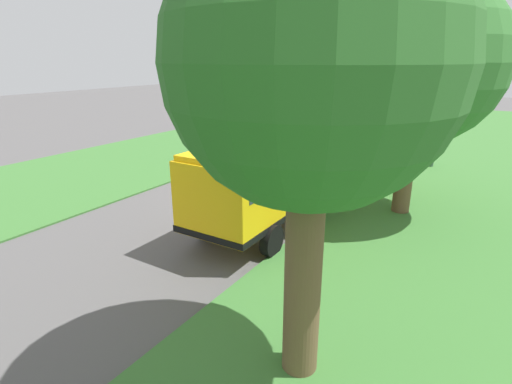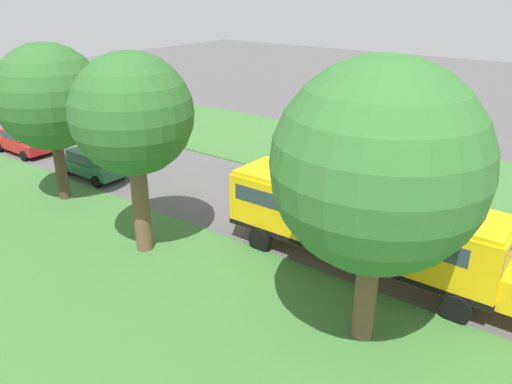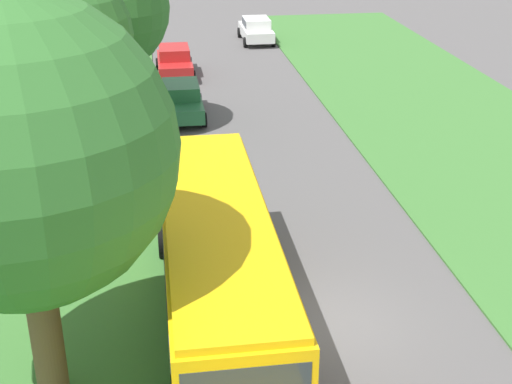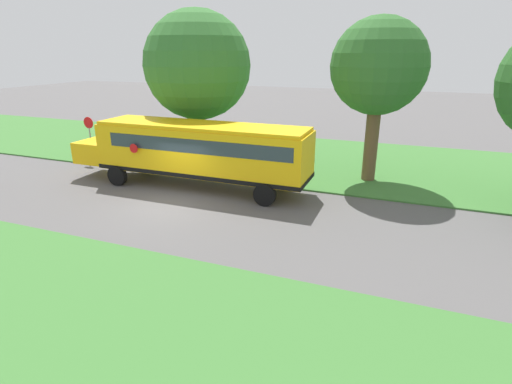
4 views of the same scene
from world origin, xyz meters
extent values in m
plane|color=#565454|center=(0.00, 0.00, 0.00)|extent=(120.00, 120.00, 0.00)
cube|color=#3D7533|center=(-10.00, 0.00, 0.04)|extent=(12.00, 80.00, 0.08)
cube|color=#3D7533|center=(9.00, 0.00, 0.04)|extent=(10.00, 80.00, 0.07)
cube|color=yellow|center=(-2.73, 0.33, 1.90)|extent=(2.50, 10.50, 2.20)
cube|color=yellow|center=(-2.73, 0.33, 3.08)|extent=(2.35, 10.29, 0.16)
cube|color=black|center=(-2.73, 0.33, 0.92)|extent=(2.54, 10.54, 0.20)
cube|color=#2D3842|center=(-2.73, 0.63, 2.36)|extent=(2.53, 9.24, 0.64)
cube|color=#2D3842|center=(-2.73, -4.87, 2.36)|extent=(2.25, 0.12, 0.80)
cylinder|color=red|center=(-1.30, -2.55, 2.05)|extent=(0.03, 0.44, 0.44)
cylinder|color=black|center=(-1.48, -3.87, 0.50)|extent=(0.30, 1.00, 1.00)
cylinder|color=black|center=(-3.98, -3.87, 0.50)|extent=(0.30, 1.00, 1.00)
cylinder|color=black|center=(-1.48, 4.01, 0.50)|extent=(0.30, 1.00, 1.00)
cylinder|color=black|center=(-3.98, 4.01, 0.50)|extent=(0.30, 1.00, 1.00)
cube|color=#236038|center=(-2.80, 16.72, 0.64)|extent=(1.80, 4.40, 0.64)
cube|color=#236038|center=(-2.80, 16.87, 1.26)|extent=(1.60, 2.20, 0.60)
cube|color=#2D3842|center=(-2.80, 16.87, 1.28)|extent=(1.62, 2.02, 0.45)
cylinder|color=black|center=(-1.90, 15.23, 0.32)|extent=(0.22, 0.64, 0.64)
cylinder|color=black|center=(-3.70, 15.23, 0.32)|extent=(0.22, 0.64, 0.64)
cylinder|color=black|center=(-1.90, 18.22, 0.32)|extent=(0.22, 0.64, 0.64)
cylinder|color=black|center=(-3.70, 18.22, 0.32)|extent=(0.22, 0.64, 0.64)
cube|color=#B21E1E|center=(-2.80, 23.93, 0.64)|extent=(1.80, 4.40, 0.64)
cube|color=#B21E1E|center=(-2.80, 24.08, 1.26)|extent=(1.60, 2.20, 0.60)
cube|color=#2D3842|center=(-2.80, 24.08, 1.28)|extent=(1.62, 2.02, 0.45)
cylinder|color=black|center=(-1.90, 22.44, 0.32)|extent=(0.22, 0.64, 0.64)
cylinder|color=black|center=(-3.70, 22.44, 0.32)|extent=(0.22, 0.64, 0.64)
cylinder|color=black|center=(-1.90, 25.43, 0.32)|extent=(0.22, 0.64, 0.64)
cube|color=silver|center=(2.80, 31.58, 0.64)|extent=(1.80, 4.40, 0.64)
cube|color=silver|center=(2.80, 31.43, 1.26)|extent=(1.60, 2.20, 0.60)
cube|color=#2D3842|center=(2.80, 31.43, 1.28)|extent=(1.62, 2.02, 0.45)
cylinder|color=black|center=(1.90, 33.07, 0.32)|extent=(0.22, 0.64, 0.64)
cylinder|color=black|center=(3.70, 33.07, 0.32)|extent=(0.22, 0.64, 0.64)
cylinder|color=black|center=(1.90, 30.08, 0.32)|extent=(0.22, 0.64, 0.64)
cylinder|color=black|center=(3.70, 30.08, 0.32)|extent=(0.22, 0.64, 0.64)
cylinder|color=brown|center=(-6.49, -1.79, 1.72)|extent=(0.66, 0.66, 3.44)
sphere|color=#33702D|center=(-6.49, -1.79, 5.66)|extent=(5.92, 5.92, 5.92)
sphere|color=#33702D|center=(-6.13, -2.43, 5.77)|extent=(4.17, 4.17, 4.17)
cylinder|color=brown|center=(-6.80, 7.83, 2.00)|extent=(0.68, 0.68, 4.00)
sphere|color=#2D6628|center=(-6.80, 7.83, 5.73)|extent=(4.61, 4.61, 4.61)
sphere|color=#2D6628|center=(-6.67, 8.20, 5.48)|extent=(3.06, 3.06, 3.06)
cylinder|color=#4C3826|center=(-5.68, 15.14, 1.68)|extent=(0.55, 0.55, 3.35)
sphere|color=#2D6628|center=(-5.68, 15.14, 5.25)|extent=(5.06, 5.06, 5.06)
sphere|color=#2D6628|center=(-6.47, 14.70, 4.98)|extent=(3.12, 3.12, 3.12)
camera|label=1|loc=(-9.42, 13.64, 5.80)|focal=28.00mm
camera|label=2|loc=(-18.54, -6.74, 10.18)|focal=35.00mm
camera|label=3|loc=(-3.96, -14.44, 10.37)|focal=50.00mm
camera|label=4|loc=(13.90, 9.50, 6.41)|focal=28.00mm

